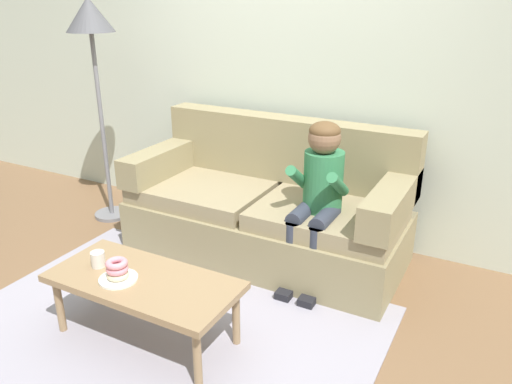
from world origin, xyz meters
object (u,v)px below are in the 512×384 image
at_px(person_child, 319,189).
at_px(mug, 98,259).
at_px(couch, 269,209).
at_px(donut, 118,275).
at_px(coffee_table, 144,285).
at_px(toy_controller, 143,288).
at_px(floor_lamp, 92,35).

bearing_deg(person_child, mug, -130.81).
relative_size(couch, donut, 16.73).
distance_m(couch, mug, 1.35).
bearing_deg(donut, coffee_table, 34.67).
distance_m(couch, person_child, 0.60).
bearing_deg(mug, toy_controller, 94.93).
distance_m(mug, floor_lamp, 1.95).
bearing_deg(toy_controller, couch, 56.34).
bearing_deg(mug, couch, 70.53).
bearing_deg(coffee_table, couch, 83.72).
distance_m(donut, floor_lamp, 2.11).
height_order(mug, toy_controller, mug).
bearing_deg(donut, person_child, 57.58).
bearing_deg(donut, floor_lamp, 135.28).
height_order(person_child, floor_lamp, floor_lamp).
bearing_deg(mug, coffee_table, 2.50).
xyz_separation_m(toy_controller, floor_lamp, (-1.04, 0.83, 1.51)).
distance_m(coffee_table, mug, 0.32).
height_order(couch, donut, couch).
height_order(donut, floor_lamp, floor_lamp).
bearing_deg(person_child, toy_controller, -144.16).
bearing_deg(donut, mug, 163.28).
distance_m(coffee_table, donut, 0.15).
relative_size(donut, mug, 1.33).
xyz_separation_m(mug, floor_lamp, (-1.07, 1.20, 1.10)).
xyz_separation_m(donut, toy_controller, (-0.24, 0.44, -0.40)).
xyz_separation_m(person_child, donut, (-0.71, -1.12, -0.25)).
relative_size(couch, floor_lamp, 1.10).
height_order(person_child, mug, person_child).
xyz_separation_m(donut, mug, (-0.20, 0.06, 0.01)).
bearing_deg(couch, toy_controller, -118.27).
distance_m(coffee_table, floor_lamp, 2.18).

